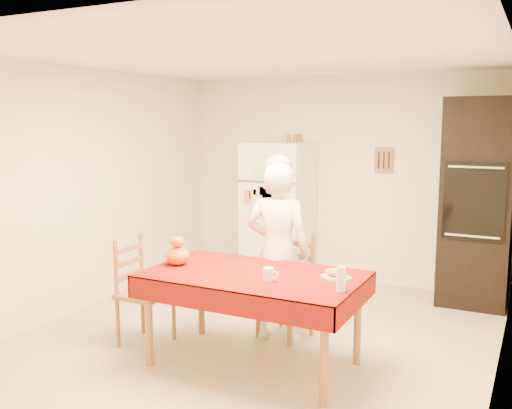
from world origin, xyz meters
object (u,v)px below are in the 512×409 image
Objects in this scene: chair_left at (139,287)px; wine_glass at (341,279)px; bread_plate at (336,277)px; dining_table at (254,282)px; oven_cabinet at (477,203)px; pumpkin_lower at (177,256)px; coffee_mug at (269,274)px; seated_woman at (278,252)px; refrigerator at (279,212)px; chair_far at (289,281)px.

chair_left is 1.92m from wine_glass.
chair_left reaches higher than bread_plate.
oven_cabinet is at bearing 60.47° from dining_table.
dining_table is at bearing 3.88° from pumpkin_lower.
chair_left is 1.36m from coffee_mug.
seated_woman is at bearing 95.49° from dining_table.
oven_cabinet is at bearing 50.25° from pumpkin_lower.
bread_plate is at bearing -108.18° from oven_cabinet.
refrigerator is at bearing -71.83° from seated_woman.
pumpkin_lower is (-0.69, -0.05, 0.15)m from dining_table.
chair_far is at bearing 103.44° from coffee_mug.
coffee_mug is at bearing 103.12° from seated_woman.
oven_cabinet is 1.37× the size of seated_woman.
bread_plate is (0.64, -0.60, 0.26)m from chair_far.
oven_cabinet reaches higher than chair_far.
pumpkin_lower is (-0.64, -0.63, 0.03)m from seated_woman.
wine_glass is 0.73× the size of bread_plate.
chair_far is 0.92m from bread_plate.
refrigerator reaches higher than dining_table.
chair_far is 9.50× the size of coffee_mug.
refrigerator is at bearing 122.84° from wine_glass.
dining_table is (-1.39, -2.46, -0.41)m from oven_cabinet.
chair_far is 0.96m from coffee_mug.
seated_woman is (0.83, -1.83, -0.05)m from refrigerator.
dining_table is 0.28m from coffee_mug.
seated_woman reaches higher than chair_far.
pumpkin_lower reaches higher than coffee_mug.
oven_cabinet is at bearing -133.98° from seated_woman.
wine_glass is at bearing 132.06° from seated_woman.
refrigerator is 1.00× the size of dining_table.
chair_left is at bearing 176.58° from pumpkin_lower.
seated_woman is 7.86× the size of pumpkin_lower.
refrigerator is 2.73m from bread_plate.
oven_cabinet is 3.27m from pumpkin_lower.
chair_left reaches higher than pumpkin_lower.
oven_cabinet is at bearing 1.18° from refrigerator.
dining_table is 8.31× the size of pumpkin_lower.
bread_plate is (-0.13, 0.29, -0.08)m from wine_glass.
chair_left reaches higher than coffee_mug.
dining_table is at bearing -69.85° from refrigerator.
seated_woman is 9.14× the size of wine_glass.
refrigerator is at bearing 131.38° from chair_far.
wine_glass is (-0.63, -2.61, -0.25)m from oven_cabinet.
chair_far is at bearing 90.81° from dining_table.
oven_cabinet reaches higher than coffee_mug.
chair_far is at bearing 49.09° from pumpkin_lower.
oven_cabinet is 2.32× the size of chair_far.
oven_cabinet is 22.00× the size of coffee_mug.
chair_far is 1.00× the size of chair_left.
seated_woman is 0.90m from pumpkin_lower.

